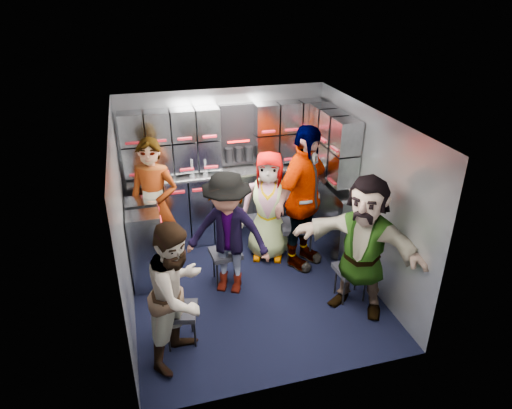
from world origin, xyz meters
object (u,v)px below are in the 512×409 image
object	(u,v)px
jump_seat_mid_right	(297,227)
attendant_arc_e	(363,246)
jump_seat_near_left	(179,313)
attendant_arc_c	(268,207)
attendant_standing	(155,205)
attendant_arc_d	(303,199)
jump_seat_center	(264,222)
attendant_arc_b	(228,234)
jump_seat_mid_left	(226,255)
jump_seat_near_right	(351,271)
attendant_arc_a	(178,294)

from	to	relation	value
jump_seat_mid_right	attendant_arc_e	size ratio (longest dim) A/B	0.31
jump_seat_near_left	jump_seat_mid_right	distance (m)	2.09
jump_seat_near_left	attendant_arc_c	distance (m)	1.92
attendant_standing	attendant_arc_e	bearing A→B (deg)	-10.46
attendant_standing	attendant_arc_d	world-z (taller)	attendant_arc_d
jump_seat_near_left	attendant_arc_c	size ratio (longest dim) A/B	0.28
jump_seat_center	attendant_arc_c	world-z (taller)	attendant_arc_c
jump_seat_mid_right	attendant_arc_d	bearing A→B (deg)	-90.00
attendant_standing	attendant_arc_b	world-z (taller)	attendant_standing
jump_seat_mid_left	jump_seat_near_right	size ratio (longest dim) A/B	1.01
jump_seat_near_left	jump_seat_mid_right	xyz separation A→B (m)	(1.69, 1.22, 0.07)
attendant_arc_c	jump_seat_mid_left	bearing A→B (deg)	-127.53
jump_seat_near_right	attendant_arc_b	xyz separation A→B (m)	(-1.32, 0.54, 0.39)
jump_seat_near_right	attendant_standing	bearing A→B (deg)	147.79
jump_seat_near_left	jump_seat_near_right	world-z (taller)	same
jump_seat_mid_right	attendant_arc_a	world-z (taller)	attendant_arc_a
jump_seat_mid_right	attendant_standing	distance (m)	1.85
jump_seat_mid_left	jump_seat_center	world-z (taller)	jump_seat_center
attendant_arc_a	attendant_arc_e	size ratio (longest dim) A/B	0.92
jump_seat_near_left	jump_seat_mid_left	size ratio (longest dim) A/B	1.00
jump_seat_near_left	attendant_arc_e	size ratio (longest dim) A/B	0.26
jump_seat_near_right	attendant_standing	world-z (taller)	attendant_standing
jump_seat_mid_left	jump_seat_mid_right	distance (m)	1.06
jump_seat_center	attendant_arc_c	bearing A→B (deg)	-90.00
attendant_arc_c	attendant_arc_d	world-z (taller)	attendant_arc_d
attendant_arc_b	jump_seat_near_left	bearing A→B (deg)	-104.65
jump_seat_mid_right	attendant_arc_c	bearing A→B (deg)	163.15
attendant_arc_c	attendant_arc_d	bearing A→B (deg)	-17.86
attendant_arc_a	attendant_arc_d	bearing A→B (deg)	-16.46
attendant_arc_b	attendant_arc_e	xyz separation A→B (m)	(1.32, -0.72, 0.05)
jump_seat_near_left	attendant_arc_e	world-z (taller)	attendant_arc_e
jump_seat_mid_left	attendant_arc_c	bearing A→B (deg)	31.49
jump_seat_near_left	jump_seat_mid_right	size ratio (longest dim) A/B	0.85
attendant_arc_b	attendant_arc_e	bearing A→B (deg)	-0.91
attendant_arc_c	attendant_arc_d	xyz separation A→B (m)	(0.36, -0.29, 0.20)
attendant_arc_c	jump_seat_near_left	bearing A→B (deg)	-114.17
attendant_arc_d	attendant_arc_e	world-z (taller)	attendant_arc_d
jump_seat_near_left	jump_seat_near_right	distance (m)	2.01
attendant_arc_c	attendant_arc_e	world-z (taller)	attendant_arc_e
jump_seat_mid_right	jump_seat_near_left	bearing A→B (deg)	-144.24
jump_seat_mid_right	attendant_arc_a	xyz separation A→B (m)	(-1.69, -1.40, 0.30)
jump_seat_mid_right	attendant_arc_c	world-z (taller)	attendant_arc_c
jump_seat_mid_left	attendant_arc_d	world-z (taller)	attendant_arc_d
jump_seat_center	attendant_arc_d	world-z (taller)	attendant_arc_d
jump_seat_mid_left	attendant_standing	bearing A→B (deg)	141.91
jump_seat_near_left	attendant_arc_d	world-z (taller)	attendant_arc_d
attendant_arc_d	attendant_arc_e	distance (m)	1.06
jump_seat_mid_left	attendant_arc_b	size ratio (longest dim) A/B	0.28
attendant_arc_e	jump_seat_near_right	bearing A→B (deg)	135.01
jump_seat_near_left	attendant_arc_a	xyz separation A→B (m)	(0.00, -0.18, 0.38)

